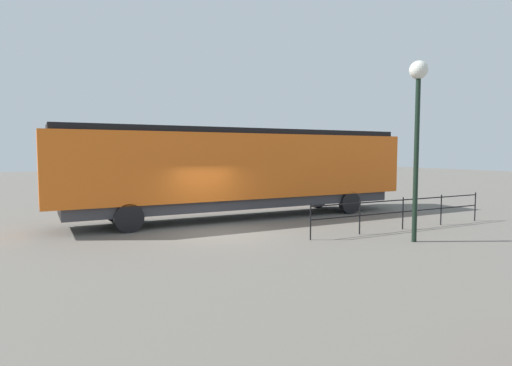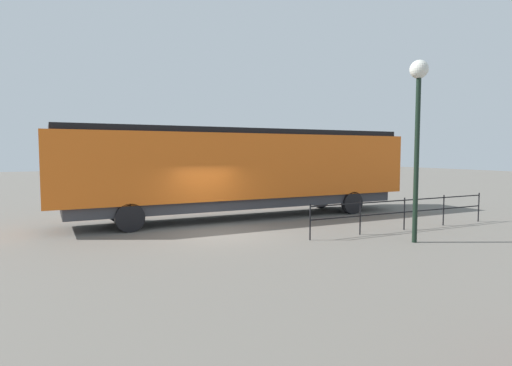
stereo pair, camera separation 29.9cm
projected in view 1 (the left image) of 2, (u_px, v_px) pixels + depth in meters
The scene contains 4 objects.
ground_plane at pixel (219, 233), 15.81m from camera, with size 120.00×120.00×0.00m, color #666059.
locomotive at pixel (251, 168), 19.65m from camera, with size 2.95×16.52×4.06m.
lamp_post at pixel (418, 106), 14.01m from camera, with size 0.60×0.60×6.02m.
platform_fence at pixel (403, 208), 16.59m from camera, with size 0.05×8.80×1.26m.
Camera 1 is at (14.49, -6.02, 3.03)m, focal length 29.80 mm.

